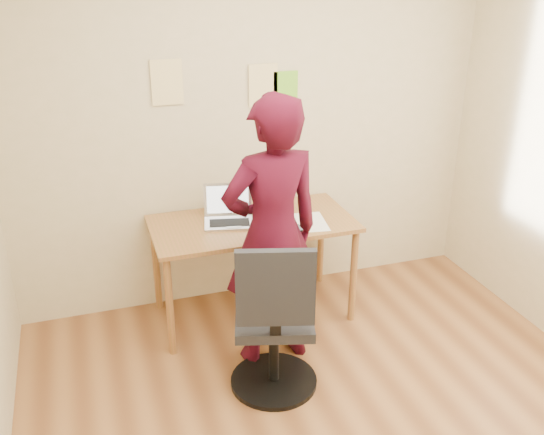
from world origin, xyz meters
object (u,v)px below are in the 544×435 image
object	(u,v)px
laptop	(228,214)
phone	(298,228)
office_chair	(274,329)
desk	(253,233)
person	(272,235)

from	to	relation	value
laptop	phone	bearing A→B (deg)	-20.70
office_chair	laptop	bearing A→B (deg)	107.73
desk	laptop	world-z (taller)	laptop
office_chair	desk	bearing A→B (deg)	97.71
desk	office_chair	size ratio (longest dim) A/B	1.36
laptop	office_chair	world-z (taller)	office_chair
office_chair	person	xyz separation A→B (m)	(0.10, 0.34, 0.44)
laptop	person	bearing A→B (deg)	-65.16
laptop	person	distance (m)	0.60
phone	person	xyz separation A→B (m)	(-0.29, -0.31, 0.13)
phone	person	bearing A→B (deg)	-134.41
laptop	phone	size ratio (longest dim) A/B	3.49
laptop	desk	bearing A→B (deg)	-8.88
desk	laptop	xyz separation A→B (m)	(-0.15, 0.06, 0.14)
laptop	phone	distance (m)	0.49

